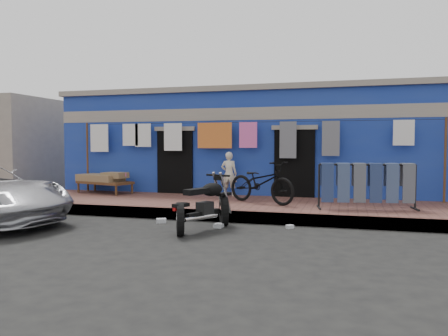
# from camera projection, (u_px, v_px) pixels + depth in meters

# --- Properties ---
(ground) EXTENTS (80.00, 80.00, 0.00)m
(ground) POSITION_uv_depth(u_px,v_px,m) (194.00, 236.00, 8.02)
(ground) COLOR black
(ground) RESTS_ON ground
(sidewalk) EXTENTS (28.00, 3.00, 0.25)m
(sidewalk) POSITION_uv_depth(u_px,v_px,m) (235.00, 207.00, 10.90)
(sidewalk) COLOR brown
(sidewalk) RESTS_ON ground
(curb) EXTENTS (28.00, 0.10, 0.25)m
(curb) POSITION_uv_depth(u_px,v_px,m) (218.00, 216.00, 9.51)
(curb) COLOR gray
(curb) RESTS_ON ground
(building) EXTENTS (12.20, 5.20, 3.36)m
(building) POSITION_uv_depth(u_px,v_px,m) (264.00, 145.00, 14.65)
(building) COLOR #193297
(building) RESTS_ON ground
(clothesline) EXTENTS (10.06, 0.06, 2.10)m
(clothesline) POSITION_uv_depth(u_px,v_px,m) (221.00, 140.00, 12.21)
(clothesline) COLOR brown
(clothesline) RESTS_ON sidewalk
(seated_person) EXTENTS (0.46, 0.32, 1.23)m
(seated_person) POSITION_uv_depth(u_px,v_px,m) (229.00, 174.00, 12.14)
(seated_person) COLOR beige
(seated_person) RESTS_ON sidewalk
(bicycle) EXTENTS (2.03, 1.51, 1.25)m
(bicycle) POSITION_uv_depth(u_px,v_px,m) (261.00, 178.00, 10.65)
(bicycle) COLOR black
(bicycle) RESTS_ON sidewalk
(motorcycle) EXTENTS (1.72, 2.06, 1.07)m
(motorcycle) POSITION_uv_depth(u_px,v_px,m) (203.00, 203.00, 8.51)
(motorcycle) COLOR black
(motorcycle) RESTS_ON ground
(charpoy) EXTENTS (2.21, 1.77, 0.60)m
(charpoy) POSITION_uv_depth(u_px,v_px,m) (105.00, 183.00, 12.89)
(charpoy) COLOR brown
(charpoy) RESTS_ON sidewalk
(jeans_rack) EXTENTS (2.34, 1.19, 1.05)m
(jeans_rack) POSITION_uv_depth(u_px,v_px,m) (367.00, 185.00, 9.68)
(jeans_rack) COLOR black
(jeans_rack) RESTS_ON sidewalk
(litter_a) EXTENTS (0.25, 0.23, 0.09)m
(litter_a) POSITION_uv_depth(u_px,v_px,m) (161.00, 221.00, 9.37)
(litter_a) COLOR silver
(litter_a) RESTS_ON ground
(litter_b) EXTENTS (0.17, 0.17, 0.07)m
(litter_b) POSITION_uv_depth(u_px,v_px,m) (290.00, 227.00, 8.74)
(litter_b) COLOR silver
(litter_b) RESTS_ON ground
(litter_c) EXTENTS (0.18, 0.22, 0.08)m
(litter_c) POSITION_uv_depth(u_px,v_px,m) (219.00, 226.00, 8.83)
(litter_c) COLOR silver
(litter_c) RESTS_ON ground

